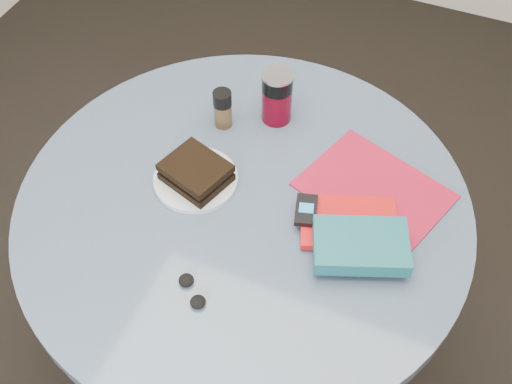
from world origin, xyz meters
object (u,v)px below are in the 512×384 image
at_px(red_book, 349,223).
at_px(headphones, 192,291).
at_px(sandwich, 196,172).
at_px(mp3_player, 306,210).
at_px(pepper_grinder, 223,109).
at_px(plate, 196,179).
at_px(table, 244,244).
at_px(novel, 361,246).
at_px(magazine, 374,190).
at_px(soda_can, 277,97).

bearing_deg(red_book, headphones, -150.73).
distance_m(sandwich, headphones, 0.28).
relative_size(red_book, mp3_player, 2.30).
bearing_deg(headphones, sandwich, 114.02).
xyz_separation_m(sandwich, pepper_grinder, (-0.02, 0.19, 0.02)).
bearing_deg(plate, red_book, 1.72).
bearing_deg(red_book, table, 166.24).
relative_size(plate, sandwich, 1.17).
relative_size(table, novel, 5.28).
xyz_separation_m(magazine, novel, (0.02, -0.18, 0.04)).
height_order(mp3_player, headphones, mp3_player).
distance_m(pepper_grinder, magazine, 0.40).
distance_m(magazine, novel, 0.18).
xyz_separation_m(table, pepper_grinder, (-0.14, 0.20, 0.22)).
distance_m(novel, mp3_player, 0.14).
bearing_deg(magazine, novel, -64.58).
relative_size(pepper_grinder, red_book, 0.50).
bearing_deg(table, magazine, 28.72).
height_order(red_book, novel, novel).
relative_size(mp3_player, headphones, 1.02).
distance_m(plate, headphones, 0.29).
xyz_separation_m(pepper_grinder, mp3_player, (0.28, -0.19, -0.02)).
bearing_deg(soda_can, novel, -45.65).
bearing_deg(red_book, plate, 161.86).
xyz_separation_m(plate, headphones, (0.12, -0.26, 0.00)).
relative_size(plate, mp3_player, 2.15).
relative_size(novel, mp3_player, 2.15).
bearing_deg(novel, sandwich, 151.90).
xyz_separation_m(plate, red_book, (0.35, 0.01, 0.01)).
xyz_separation_m(table, mp3_player, (0.14, 0.01, 0.19)).
xyz_separation_m(mp3_player, headphones, (-0.14, -0.26, -0.02)).
xyz_separation_m(soda_can, mp3_player, (0.17, -0.26, -0.04)).
xyz_separation_m(table, plate, (-0.12, 0.01, 0.17)).
height_order(table, pepper_grinder, pepper_grinder).
xyz_separation_m(novel, mp3_player, (-0.13, 0.05, -0.01)).
height_order(sandwich, pepper_grinder, pepper_grinder).
bearing_deg(soda_can, pepper_grinder, -147.43).
xyz_separation_m(plate, magazine, (0.38, 0.13, -0.00)).
bearing_deg(red_book, mp3_player, 168.35).
bearing_deg(table, pepper_grinder, 124.64).
bearing_deg(mp3_player, table, -175.30).
bearing_deg(soda_can, plate, -109.82).
bearing_deg(mp3_player, pepper_grinder, 145.77).
relative_size(table, magazine, 3.30).
xyz_separation_m(table, soda_can, (-0.03, 0.27, 0.23)).
height_order(pepper_grinder, novel, pepper_grinder).
bearing_deg(magazine, pepper_grinder, -169.24).
height_order(magazine, mp3_player, mp3_player).
bearing_deg(red_book, soda_can, 116.85).
xyz_separation_m(magazine, headphones, (-0.26, -0.39, 0.01)).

